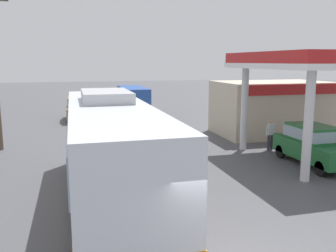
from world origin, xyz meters
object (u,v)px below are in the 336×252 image
coach_bus_main (110,153)px  car_at_pump (313,143)px  car_trailing_behind_bus (78,107)px  minibus_opposing_lane (133,98)px  pedestrian_near_pump (271,133)px

coach_bus_main → car_at_pump: size_ratio=2.63×
car_at_pump → car_trailing_behind_bus: 18.95m
coach_bus_main → car_at_pump: 9.71m
minibus_opposing_lane → pedestrian_near_pump: 15.46m
coach_bus_main → car_trailing_behind_bus: bearing=92.3°
car_at_pump → pedestrian_near_pump: car_at_pump is taller
car_at_pump → pedestrian_near_pump: 3.05m
coach_bus_main → pedestrian_near_pump: bearing=30.4°
coach_bus_main → minibus_opposing_lane: bearing=78.4°
minibus_opposing_lane → pedestrian_near_pump: (4.95, -14.64, -0.54)m
coach_bus_main → car_trailing_behind_bus: coach_bus_main is taller
car_at_pump → minibus_opposing_lane: bearing=106.8°
pedestrian_near_pump → car_at_pump: bearing=-82.6°
minibus_opposing_lane → pedestrian_near_pump: bearing=-71.3°
car_trailing_behind_bus → coach_bus_main: bearing=-87.7°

